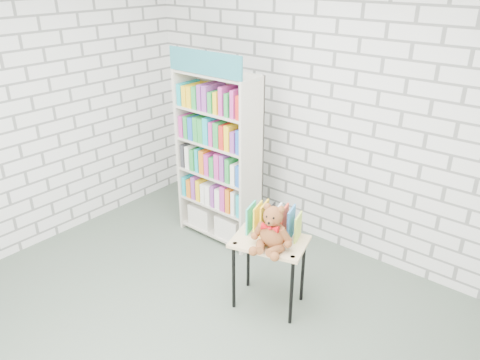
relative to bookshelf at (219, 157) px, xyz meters
The scene contains 6 objects.
ground 1.85m from the bookshelf, 57.26° to the right, with size 4.50×4.50×0.00m, color #4C5A4C.
room_shell 1.83m from the bookshelf, 57.26° to the right, with size 4.52×4.02×2.81m.
bookshelf is the anchor object (origin of this frame).
display_table 1.29m from the bookshelf, 28.53° to the right, with size 0.69×0.57×0.65m.
table_books 1.18m from the bookshelf, 25.17° to the right, with size 0.45×0.30×0.25m.
teddy_bear 1.35m from the bookshelf, 29.96° to the right, with size 0.34×0.33×0.37m.
Camera 1 is at (2.12, -1.90, 2.70)m, focal length 35.00 mm.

